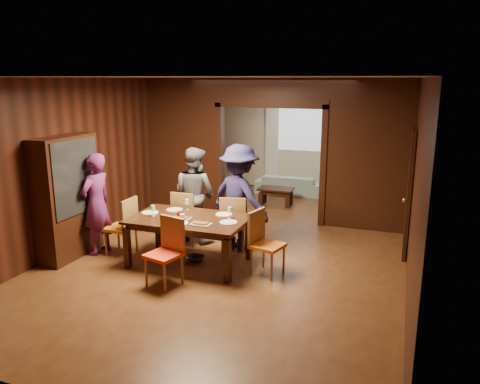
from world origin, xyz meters
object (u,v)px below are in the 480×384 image
at_px(chair_right, 268,243).
at_px(chair_far_l, 188,217).
at_px(sofa, 290,185).
at_px(chair_far_r, 234,223).
at_px(person_grey, 195,194).
at_px(person_navy, 240,197).
at_px(coffee_table, 276,196).
at_px(hutch, 67,197).
at_px(chair_near, 164,253).
at_px(dining_table, 189,241).
at_px(person_purple, 96,204).
at_px(chair_left, 120,226).

xyz_separation_m(chair_right, chair_far_l, (-1.72, 0.83, 0.00)).
bearing_deg(sofa, chair_far_r, 90.26).
relative_size(sofa, chair_right, 1.77).
height_order(person_grey, chair_far_r, person_grey).
height_order(person_navy, coffee_table, person_navy).
distance_m(chair_far_l, hutch, 2.04).
bearing_deg(person_grey, hutch, 56.73).
distance_m(chair_far_r, chair_near, 1.73).
distance_m(person_navy, chair_far_l, 1.04).
bearing_deg(chair_right, chair_far_r, 60.54).
height_order(person_navy, hutch, hutch).
distance_m(person_navy, dining_table, 1.18).
xyz_separation_m(person_purple, coffee_table, (2.00, 3.99, -0.65)).
bearing_deg(chair_left, chair_far_l, 135.92).
distance_m(dining_table, chair_near, 0.86).
xyz_separation_m(person_purple, chair_far_r, (2.10, 0.91, -0.37)).
bearing_deg(chair_right, chair_left, 104.88).
distance_m(person_grey, hutch, 2.15).
relative_size(person_grey, hutch, 0.85).
distance_m(person_navy, hutch, 2.82).
bearing_deg(person_grey, person_purple, 57.99).
xyz_separation_m(chair_far_r, chair_near, (-0.45, -1.67, 0.00)).
xyz_separation_m(person_grey, hutch, (-1.61, -1.42, 0.15)).
bearing_deg(chair_near, chair_left, 161.28).
distance_m(person_purple, hutch, 0.47).
height_order(coffee_table, chair_left, chair_left).
bearing_deg(person_purple, hutch, -48.30).
height_order(person_navy, chair_far_l, person_navy).
relative_size(chair_far_l, hutch, 0.48).
bearing_deg(person_grey, chair_far_r, 179.21).
distance_m(person_navy, chair_near, 1.90).
distance_m(coffee_table, hutch, 4.92).
xyz_separation_m(sofa, chair_far_l, (-0.86, -4.15, 0.23)).
bearing_deg(sofa, hutch, 65.43).
bearing_deg(hutch, person_grey, 41.38).
xyz_separation_m(chair_near, hutch, (-2.01, 0.50, 0.52)).
distance_m(sofa, chair_far_r, 4.18).
height_order(person_navy, chair_left, person_navy).
distance_m(chair_left, hutch, 0.96).
height_order(person_purple, chair_right, person_purple).
bearing_deg(hutch, sofa, 65.57).
height_order(person_grey, hutch, hutch).
bearing_deg(dining_table, chair_left, 179.67).
bearing_deg(chair_far_r, chair_near, 62.91).
xyz_separation_m(person_purple, chair_far_l, (1.22, 0.94, -0.37)).
distance_m(chair_left, chair_right, 2.56).
distance_m(sofa, hutch, 5.92).
bearing_deg(chair_right, person_grey, 72.65).
relative_size(dining_table, hutch, 0.91).
height_order(person_navy, chair_near, person_navy).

